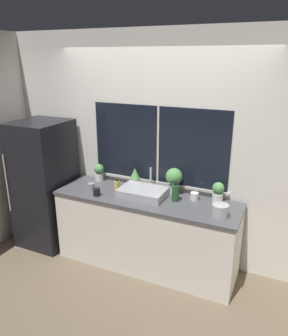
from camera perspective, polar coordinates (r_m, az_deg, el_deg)
ground_plane at (r=3.94m, az=-1.60°, el=-18.61°), size 14.00×14.00×0.00m
wall_back at (r=3.89m, az=2.66°, el=3.24°), size 8.00×0.09×2.70m
wall_left at (r=5.60m, az=-13.75°, el=7.56°), size 0.06×7.00×2.70m
counter at (r=3.92m, az=0.35°, el=-11.02°), size 2.13×0.63×0.88m
refrigerator at (r=4.46m, az=-16.87°, el=-2.66°), size 0.63×0.70×1.64m
sink at (r=3.75m, az=-0.15°, el=-4.20°), size 0.53×0.42×0.27m
potted_plant_far_left at (r=4.22m, az=-7.85°, el=-0.66°), size 0.12×0.12×0.22m
potted_plant_center_left at (r=3.97m, az=-1.58°, el=-1.59°), size 0.12×0.12×0.24m
potted_plant_center_right at (r=3.77m, az=5.24°, el=-1.78°), size 0.19×0.19×0.31m
potted_plant_far_right at (r=3.67m, az=12.76°, el=-4.03°), size 0.13×0.13×0.22m
soap_bottle at (r=3.90m, az=-4.76°, el=-3.08°), size 0.06×0.06×0.15m
bottle_tall at (r=3.62m, az=5.49°, el=-4.30°), size 0.08×0.08×0.23m
mug_black at (r=3.79m, az=-8.25°, el=-4.15°), size 0.08×0.08×0.09m
mug_white at (r=3.70m, az=8.77°, el=-4.86°), size 0.09×0.09×0.08m
mug_grey at (r=3.96m, az=-9.14°, el=-3.25°), size 0.08×0.08×0.09m
kettle at (r=3.36m, az=13.14°, el=-7.15°), size 0.16×0.16×0.14m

